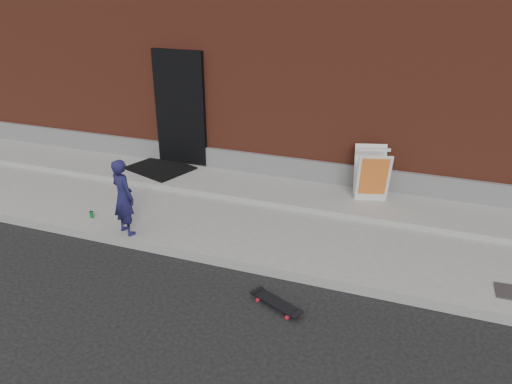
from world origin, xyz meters
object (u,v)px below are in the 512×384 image
at_px(child, 123,197).
at_px(skateboard, 276,303).
at_px(soda_can, 92,215).
at_px(pizza_sign, 372,174).

distance_m(child, skateboard, 2.91).
xyz_separation_m(child, soda_can, (-0.83, 0.23, -0.55)).
relative_size(skateboard, soda_can, 6.45).
relative_size(child, soda_can, 10.62).
xyz_separation_m(child, pizza_sign, (3.40, 2.34, -0.05)).
relative_size(child, pizza_sign, 1.33).
bearing_deg(soda_can, skateboard, -16.39).
bearing_deg(soda_can, child, -15.24).
bearing_deg(child, pizza_sign, -121.22).
relative_size(skateboard, pizza_sign, 0.81).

